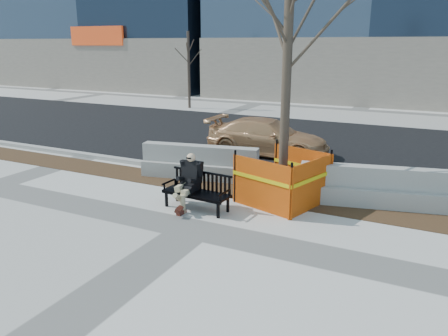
% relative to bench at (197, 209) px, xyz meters
% --- Properties ---
extents(ground, '(120.00, 120.00, 0.00)m').
position_rel_bench_xyz_m(ground, '(0.50, -1.01, 0.00)').
color(ground, beige).
rests_on(ground, ground).
extents(mulch_strip, '(40.00, 1.20, 0.02)m').
position_rel_bench_xyz_m(mulch_strip, '(0.50, 1.59, 0.00)').
color(mulch_strip, '#47301C').
rests_on(mulch_strip, ground).
extents(asphalt_street, '(60.00, 10.40, 0.01)m').
position_rel_bench_xyz_m(asphalt_street, '(0.50, 7.79, 0.00)').
color(asphalt_street, black).
rests_on(asphalt_street, ground).
extents(curb, '(60.00, 0.25, 0.12)m').
position_rel_bench_xyz_m(curb, '(0.50, 2.54, 0.06)').
color(curb, '#9E9B93').
rests_on(curb, ground).
extents(bench, '(1.65, 0.69, 0.86)m').
position_rel_bench_xyz_m(bench, '(0.00, 0.00, 0.00)').
color(bench, black).
rests_on(bench, ground).
extents(seated_man, '(0.61, 0.95, 1.28)m').
position_rel_bench_xyz_m(seated_man, '(-0.22, 0.06, 0.00)').
color(seated_man, black).
rests_on(seated_man, ground).
extents(tree_fence, '(3.19, 3.19, 6.38)m').
position_rel_bench_xyz_m(tree_fence, '(1.58, 1.35, 0.00)').
color(tree_fence, '#F4550C').
rests_on(tree_fence, ground).
extents(sedan, '(4.18, 1.73, 1.21)m').
position_rel_bench_xyz_m(sedan, '(-0.41, 5.54, 0.00)').
color(sedan, tan).
rests_on(sedan, ground).
extents(jersey_barrier_left, '(3.37, 1.27, 0.95)m').
position_rel_bench_xyz_m(jersey_barrier_left, '(-1.13, 2.16, 0.00)').
color(jersey_barrier_left, '#99968F').
rests_on(jersey_barrier_left, ground).
extents(jersey_barrier_right, '(3.36, 1.36, 0.94)m').
position_rel_bench_xyz_m(jersey_barrier_right, '(3.52, 2.06, 0.00)').
color(jersey_barrier_right, '#A09E96').
rests_on(jersey_barrier_right, ground).
extents(far_tree_left, '(2.19, 2.19, 4.67)m').
position_rel_bench_xyz_m(far_tree_left, '(-8.55, 14.04, 0.00)').
color(far_tree_left, '#4A3B30').
rests_on(far_tree_left, ground).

